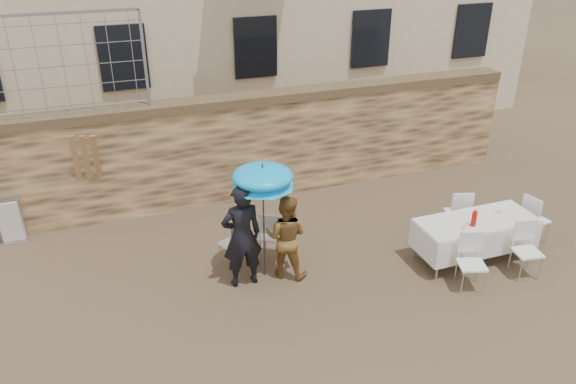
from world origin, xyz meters
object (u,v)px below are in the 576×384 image
object	(u,v)px
table_chair_side	(535,218)
soda_bottle	(474,219)
table_chair_front_right	(528,251)
table_chair_back	(457,212)
banquet_table	(477,222)
table_chair_front_left	(472,263)
couple_chair_right	(273,235)
chair_stack_right	(11,218)
woman_dress	(286,237)
umbrella	(263,180)
couple_chair_left	(234,242)
man_suit	(242,236)

from	to	relation	value
table_chair_side	soda_bottle	bearing A→B (deg)	88.91
table_chair_front_right	table_chair_back	size ratio (longest dim) A/B	1.00
banquet_table	table_chair_front_left	xyz separation A→B (m)	(-0.60, -0.75, -0.25)
table_chair_front_right	table_chair_back	distance (m)	1.58
couple_chair_right	chair_stack_right	size ratio (longest dim) A/B	1.04
woman_dress	table_chair_side	world-z (taller)	woman_dress
banquet_table	chair_stack_right	distance (m)	8.45
umbrella	soda_bottle	world-z (taller)	umbrella
couple_chair_left	table_chair_side	world-z (taller)	same
woman_dress	soda_bottle	size ratio (longest dim) A/B	5.70
couple_chair_left	table_chair_back	bearing A→B (deg)	153.56
umbrella	table_chair_back	xyz separation A→B (m)	(3.84, 0.07, -1.31)
woman_dress	chair_stack_right	bearing A→B (deg)	1.49
couple_chair_left	chair_stack_right	size ratio (longest dim) A/B	1.04
table_chair_back	table_chair_side	xyz separation A→B (m)	(1.20, -0.70, 0.00)
man_suit	couple_chair_right	distance (m)	0.99
table_chair_back	table_chair_side	distance (m)	1.39
chair_stack_right	banquet_table	bearing A→B (deg)	-23.96
banquet_table	chair_stack_right	xyz separation A→B (m)	(-7.72, 3.43, -0.27)
woman_dress	couple_chair_right	xyz separation A→B (m)	(-0.05, 0.55, -0.26)
soda_bottle	table_chair_side	xyz separation A→B (m)	(1.60, 0.25, -0.43)
table_chair_front_left	couple_chair_left	bearing A→B (deg)	168.20
soda_bottle	table_chair_side	bearing A→B (deg)	8.88
couple_chair_left	couple_chair_right	bearing A→B (deg)	158.72
couple_chair_left	table_chair_back	size ratio (longest dim) A/B	1.00
table_chair_front_right	couple_chair_right	bearing A→B (deg)	162.33
man_suit	table_chair_front_right	distance (m)	4.76
soda_bottle	couple_chair_left	bearing A→B (deg)	160.85
banquet_table	table_chair_front_left	world-z (taller)	table_chair_front_left
woman_dress	couple_chair_right	world-z (taller)	woman_dress
table_chair_back	soda_bottle	bearing A→B (deg)	84.29
umbrella	table_chair_front_left	xyz separation A→B (m)	(3.04, -1.48, -1.31)
table_chair_side	couple_chair_left	bearing A→B (deg)	68.77
man_suit	woman_dress	xyz separation A→B (m)	(0.75, 0.00, -0.16)
umbrella	chair_stack_right	size ratio (longest dim) A/B	2.07
umbrella	chair_stack_right	xyz separation A→B (m)	(-4.08, 2.70, -1.33)
couple_chair_left	table_chair_front_right	bearing A→B (deg)	135.65
woman_dress	table_chair_front_left	xyz separation A→B (m)	(2.69, -1.38, -0.26)
banquet_table	table_chair_front_right	size ratio (longest dim) A/B	2.19
table_chair_front_left	table_chair_back	xyz separation A→B (m)	(0.80, 1.55, 0.00)
woman_dress	chair_stack_right	xyz separation A→B (m)	(-4.43, 2.80, -0.28)
banquet_table	table_chair_front_right	world-z (taller)	table_chair_front_right
banquet_table	table_chair_back	bearing A→B (deg)	75.96
table_chair_back	man_suit	bearing A→B (deg)	19.39
woman_dress	table_chair_front_left	world-z (taller)	woman_dress
man_suit	couple_chair_left	distance (m)	0.69
table_chair_front_right	chair_stack_right	size ratio (longest dim) A/B	1.04
umbrella	chair_stack_right	world-z (taller)	umbrella
umbrella	table_chair_back	world-z (taller)	umbrella
soda_bottle	table_chair_back	world-z (taller)	soda_bottle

